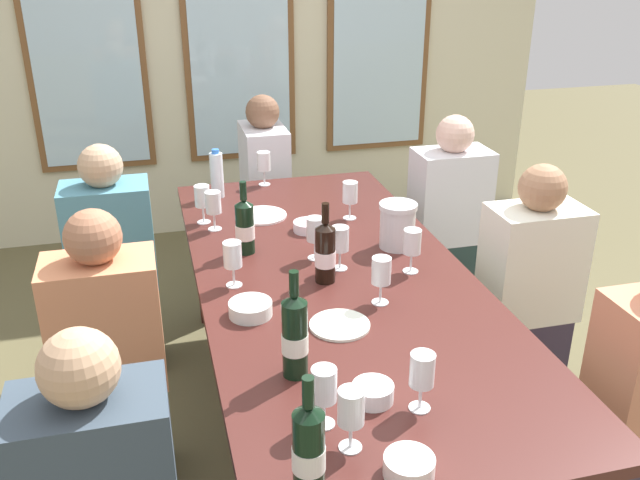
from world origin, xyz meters
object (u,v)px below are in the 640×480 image
object	(u,v)px
wine_glass_2	(324,388)
wine_bottle_3	(295,336)
wine_bottle_0	(325,252)
wine_glass_6	(351,410)
wine_glass_1	(340,240)
wine_glass_8	(350,193)
wine_bottle_2	(309,450)
wine_glass_9	(233,256)
wine_glass_10	(422,372)
white_plate_1	(340,325)
seated_person_6	(265,195)
seated_person_1	(527,298)
tasting_bowl_1	(409,466)
metal_pitcher	(397,225)
wine_bottle_1	(245,226)
seated_person_0	(111,362)
wine_glass_0	(381,273)
white_plate_0	(262,215)
wine_glass_3	(213,203)
seated_person_4	(114,269)
dining_table	(335,292)
seated_person_5	(448,225)
tasting_bowl_0	(373,393)
water_bottle	(217,175)
wine_glass_7	(264,162)
tasting_bowl_3	(250,309)
wine_glass_5	(315,231)
wine_glass_4	(202,198)
tasting_bowl_2	(308,226)
wine_glass_11	(412,243)

from	to	relation	value
wine_glass_2	wine_bottle_3	bearing A→B (deg)	95.48
wine_glass_2	wine_bottle_0	bearing A→B (deg)	74.91
wine_glass_6	wine_glass_1	bearing A→B (deg)	75.57
wine_glass_8	wine_bottle_3	bearing A→B (deg)	-114.16
wine_bottle_2	wine_bottle_3	bearing A→B (deg)	81.28
wine_glass_9	wine_glass_10	xyz separation A→B (m)	(0.39, -0.84, -0.00)
white_plate_1	seated_person_6	xyz separation A→B (m)	(0.08, 1.87, -0.22)
wine_glass_6	seated_person_1	size ratio (longest dim) A/B	0.16
tasting_bowl_1	metal_pitcher	bearing A→B (deg)	71.04
wine_bottle_1	seated_person_0	distance (m)	0.73
wine_glass_0	seated_person_6	size ratio (longest dim) A/B	0.16
white_plate_0	wine_glass_9	xyz separation A→B (m)	(-0.22, -0.64, 0.12)
wine_glass_3	seated_person_0	size ratio (longest dim) A/B	0.16
wine_bottle_3	seated_person_4	size ratio (longest dim) A/B	0.30
dining_table	white_plate_1	size ratio (longest dim) A/B	11.54
dining_table	wine_glass_1	size ratio (longest dim) A/B	13.36
wine_bottle_0	wine_glass_8	xyz separation A→B (m)	(0.26, 0.57, 0.00)
wine_bottle_2	wine_glass_2	xyz separation A→B (m)	(0.09, 0.22, -0.00)
white_plate_0	wine_bottle_0	size ratio (longest dim) A/B	0.74
wine_bottle_3	seated_person_5	world-z (taller)	seated_person_5
white_plate_1	seated_person_0	distance (m)	0.85
tasting_bowl_0	water_bottle	bearing A→B (deg)	97.36
wine_glass_7	tasting_bowl_3	bearing A→B (deg)	-102.27
white_plate_1	wine_glass_5	distance (m)	0.54
wine_glass_9	seated_person_0	bearing A→B (deg)	-171.41
metal_pitcher	wine_bottle_0	world-z (taller)	wine_bottle_0
tasting_bowl_3	wine_glass_6	world-z (taller)	wine_glass_6
white_plate_1	seated_person_4	size ratio (longest dim) A/B	0.18
seated_person_6	wine_glass_0	bearing A→B (deg)	-86.81
tasting_bowl_0	wine_glass_10	world-z (taller)	wine_glass_10
white_plate_0	seated_person_6	bearing A→B (deg)	79.02
wine_bottle_2	seated_person_4	distance (m)	1.86
dining_table	wine_glass_6	bearing A→B (deg)	-103.31
wine_glass_0	wine_glass_4	world-z (taller)	same
white_plate_0	water_bottle	bearing A→B (deg)	117.33
wine_glass_7	wine_bottle_3	bearing A→B (deg)	-97.14
tasting_bowl_2	wine_glass_0	size ratio (longest dim) A/B	0.71
water_bottle	wine_glass_10	size ratio (longest dim) A/B	1.38
tasting_bowl_3	wine_glass_5	world-z (taller)	wine_glass_5
wine_bottle_1	wine_glass_6	world-z (taller)	wine_bottle_1
tasting_bowl_1	wine_glass_11	xyz separation A→B (m)	(0.40, 1.01, 0.10)
wine_bottle_0	tasting_bowl_2	distance (m)	0.49
tasting_bowl_3	wine_glass_4	size ratio (longest dim) A/B	0.85
wine_glass_4	wine_glass_11	xyz separation A→B (m)	(0.72, -0.69, 0.00)
wine_glass_7	wine_glass_5	bearing A→B (deg)	-87.54
seated_person_5	wine_glass_4	bearing A→B (deg)	-172.63
wine_glass_2	seated_person_6	world-z (taller)	seated_person_6
wine_bottle_0	seated_person_6	bearing A→B (deg)	88.27
metal_pitcher	seated_person_6	distance (m)	1.39
white_plate_1	wine_bottle_1	bearing A→B (deg)	107.85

